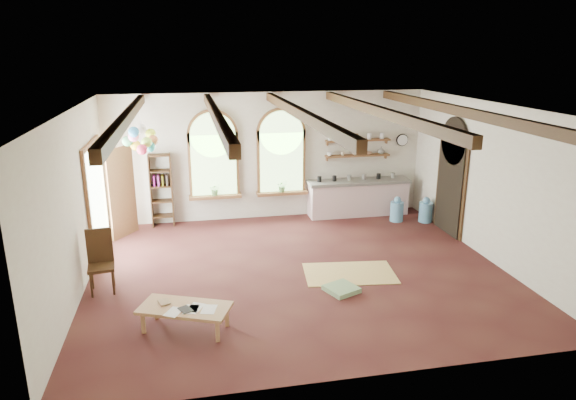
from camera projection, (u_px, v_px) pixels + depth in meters
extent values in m
plane|color=#4F2520|center=(299.00, 271.00, 10.13)|extent=(8.00, 8.00, 0.00)
cube|color=brown|center=(214.00, 165.00, 12.69)|extent=(1.24, 0.08, 1.64)
cylinder|color=brown|center=(213.00, 135.00, 12.48)|extent=(1.24, 0.08, 1.24)
cube|color=#89B36B|center=(214.00, 165.00, 12.65)|extent=(1.10, 0.04, 1.50)
cube|color=brown|center=(215.00, 196.00, 12.83)|extent=(1.30, 0.28, 0.08)
cube|color=brown|center=(281.00, 162.00, 13.01)|extent=(1.24, 0.08, 1.64)
cylinder|color=brown|center=(281.00, 133.00, 12.79)|extent=(1.24, 0.08, 1.24)
cube|color=#89B36B|center=(282.00, 162.00, 12.97)|extent=(1.10, 0.04, 1.50)
cube|color=brown|center=(282.00, 193.00, 13.15)|extent=(1.30, 0.28, 0.08)
cube|color=brown|center=(97.00, 201.00, 10.75)|extent=(0.10, 1.90, 2.50)
cube|color=black|center=(450.00, 188.00, 11.97)|extent=(0.10, 1.30, 2.40)
cube|color=beige|center=(358.00, 199.00, 13.45)|extent=(2.60, 0.55, 0.86)
cube|color=gray|center=(359.00, 181.00, 13.31)|extent=(2.68, 0.62, 0.08)
cube|color=brown|center=(357.00, 156.00, 13.30)|extent=(1.70, 0.24, 0.04)
cube|color=brown|center=(358.00, 140.00, 13.19)|extent=(1.70, 0.24, 0.04)
cylinder|color=black|center=(402.00, 140.00, 13.50)|extent=(0.32, 0.04, 0.32)
cube|color=#3C2813|center=(151.00, 191.00, 12.44)|extent=(0.03, 0.32, 1.80)
cube|color=#3C2813|center=(172.00, 190.00, 12.54)|extent=(0.03, 0.32, 1.80)
cube|color=#A57F4B|center=(185.00, 308.00, 7.92)|extent=(1.53, 1.12, 0.05)
cube|color=#A57F4B|center=(143.00, 323.00, 7.87)|extent=(0.06, 0.06, 0.35)
cube|color=#A57F4B|center=(217.00, 331.00, 7.65)|extent=(0.06, 0.06, 0.35)
cube|color=#A57F4B|center=(156.00, 309.00, 8.30)|extent=(0.06, 0.06, 0.35)
cube|color=#A57F4B|center=(227.00, 316.00, 8.08)|extent=(0.06, 0.06, 0.35)
cube|color=#3C2813|center=(101.00, 267.00, 9.14)|extent=(0.50, 0.50, 0.05)
cube|color=#3C2813|center=(100.00, 246.00, 9.23)|extent=(0.45, 0.09, 0.67)
cube|color=tan|center=(350.00, 273.00, 10.00)|extent=(1.86, 1.28, 0.02)
cube|color=gray|center=(341.00, 289.00, 9.27)|extent=(0.68, 0.68, 0.09)
cylinder|color=#5B98C3|center=(397.00, 212.00, 12.99)|extent=(0.33, 0.33, 0.50)
sphere|color=#5B98C3|center=(397.00, 200.00, 12.91)|extent=(0.18, 0.18, 0.18)
cylinder|color=#5B98C3|center=(426.00, 212.00, 12.93)|extent=(0.34, 0.34, 0.50)
sphere|color=#5B98C3|center=(427.00, 200.00, 12.85)|extent=(0.18, 0.18, 0.18)
cylinder|color=silver|center=(140.00, 119.00, 10.94)|extent=(0.01, 0.01, 0.85)
sphere|color=#27ABA9|center=(150.00, 147.00, 11.11)|extent=(0.23, 0.23, 0.23)
sphere|color=#E6834C|center=(153.00, 140.00, 11.21)|extent=(0.23, 0.23, 0.23)
sphere|color=#DAFF35|center=(151.00, 134.00, 11.33)|extent=(0.23, 0.23, 0.23)
sphere|color=white|center=(141.00, 129.00, 11.17)|extent=(0.23, 0.23, 0.23)
sphere|color=yellow|center=(136.00, 145.00, 11.27)|extent=(0.23, 0.23, 0.23)
sphere|color=#4CB26B|center=(127.00, 141.00, 11.10)|extent=(0.23, 0.23, 0.23)
sphere|color=pink|center=(134.00, 137.00, 10.96)|extent=(0.23, 0.23, 0.23)
sphere|color=#308CCF|center=(134.00, 132.00, 10.79)|extent=(0.23, 0.23, 0.23)
sphere|color=#DC3055|center=(142.00, 150.00, 10.82)|extent=(0.23, 0.23, 0.23)
sphere|color=#B0F155|center=(147.00, 142.00, 10.98)|extent=(0.23, 0.23, 0.23)
imported|color=olive|center=(159.00, 303.00, 7.99)|extent=(0.22, 0.27, 0.02)
cube|color=black|center=(185.00, 310.00, 7.81)|extent=(0.26, 0.29, 0.01)
imported|color=#598C4C|center=(215.00, 189.00, 12.75)|extent=(0.27, 0.23, 0.30)
imported|color=#598C4C|center=(282.00, 186.00, 13.07)|extent=(0.27, 0.23, 0.30)
imported|color=white|center=(330.00, 154.00, 13.14)|extent=(0.12, 0.10, 0.10)
imported|color=beige|center=(343.00, 154.00, 13.20)|extent=(0.10, 0.10, 0.09)
imported|color=beige|center=(356.00, 154.00, 13.28)|extent=(0.22, 0.22, 0.05)
imported|color=#8C664C|center=(368.00, 153.00, 13.34)|extent=(0.20, 0.20, 0.06)
imported|color=slate|center=(381.00, 150.00, 13.39)|extent=(0.18, 0.18, 0.19)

